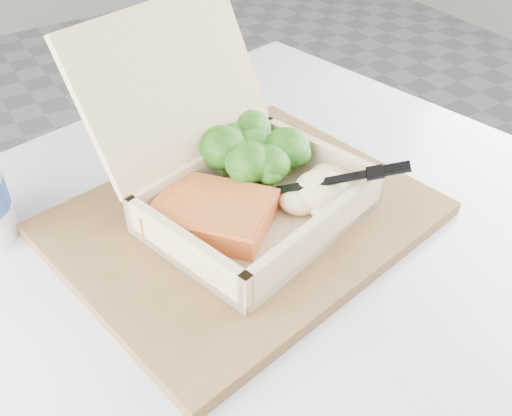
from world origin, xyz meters
TOP-DOWN VIEW (x-y plane):
  - floor at (0.00, 0.00)m, footprint 4.00×4.00m
  - cafe_table at (-0.22, -0.61)m, footprint 0.87×0.87m
  - serving_tray at (-0.23, -0.56)m, footprint 0.41×0.35m
  - takeout_container at (-0.23, -0.53)m, footprint 0.27×0.29m
  - salmon_fillet at (-0.27, -0.56)m, footprint 0.14×0.14m
  - broccoli_pile at (-0.19, -0.50)m, footprint 0.12×0.12m
  - mashed_potatoes at (-0.16, -0.59)m, footprint 0.10×0.08m
  - plastic_fork at (-0.19, -0.58)m, footprint 0.13×0.10m
  - receipt at (-0.27, -0.38)m, footprint 0.10×0.15m

SIDE VIEW (x-z plane):
  - floor at x=0.00m, z-range 0.00..0.00m
  - cafe_table at x=-0.22m, z-range 0.17..0.88m
  - receipt at x=-0.27m, z-range 0.71..0.71m
  - serving_tray at x=-0.23m, z-range 0.71..0.72m
  - salmon_fillet at x=-0.27m, z-range 0.73..0.76m
  - mashed_potatoes at x=-0.16m, z-range 0.73..0.77m
  - broccoli_pile at x=-0.19m, z-range 0.73..0.78m
  - plastic_fork at x=-0.19m, z-range 0.75..0.78m
  - takeout_container at x=-0.23m, z-range 0.68..0.86m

